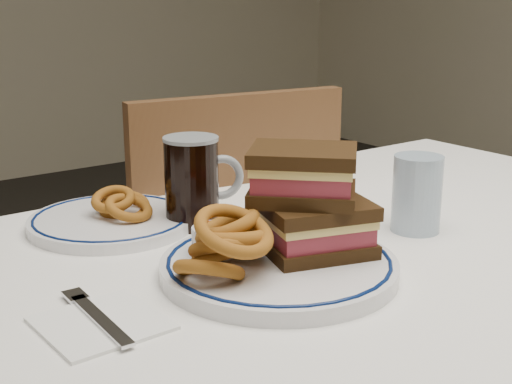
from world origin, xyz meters
TOP-DOWN VIEW (x-y plane):
  - dining_table at (0.00, 0.00)m, footprint 1.27×0.87m
  - chair_far at (0.07, 0.49)m, footprint 0.48×0.48m
  - main_plate at (-0.16, -0.01)m, footprint 0.29×0.29m
  - reuben_sandwich at (-0.12, -0.01)m, footprint 0.17×0.17m
  - onion_rings_main at (-0.24, -0.01)m, footprint 0.14×0.13m
  - ketchup_ramekin at (-0.21, 0.05)m, footprint 0.06×0.06m
  - beer_mug at (-0.15, 0.21)m, footprint 0.12×0.08m
  - water_glass at (0.10, 0.00)m, footprint 0.07×0.07m
  - far_plate at (-0.25, 0.28)m, footprint 0.24×0.24m
  - onion_rings_far at (-0.23, 0.28)m, footprint 0.10×0.11m
  - napkin_fork at (-0.40, -0.01)m, footprint 0.12×0.16m

SIDE VIEW (x-z plane):
  - chair_far at x=0.07m, z-range 0.04..0.95m
  - dining_table at x=0.00m, z-range 0.27..1.02m
  - napkin_fork at x=-0.40m, z-range 0.75..0.76m
  - far_plate at x=-0.25m, z-range 0.75..0.77m
  - main_plate at x=-0.16m, z-range 0.75..0.77m
  - onion_rings_far at x=-0.23m, z-range 0.75..0.81m
  - ketchup_ramekin at x=-0.21m, z-range 0.77..0.81m
  - onion_rings_main at x=-0.24m, z-range 0.75..0.86m
  - water_glass at x=0.10m, z-range 0.75..0.86m
  - beer_mug at x=-0.15m, z-range 0.75..0.89m
  - reuben_sandwich at x=-0.12m, z-range 0.77..0.90m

